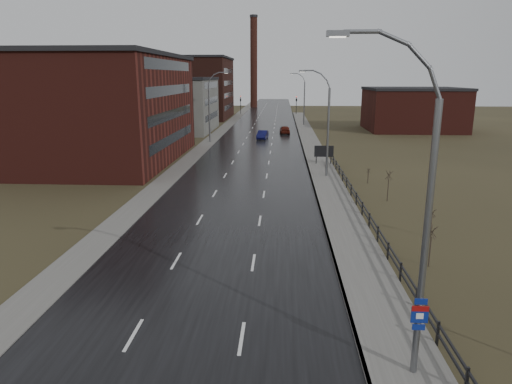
# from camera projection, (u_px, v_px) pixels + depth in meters

# --- Properties ---
(road) EXTENTS (14.00, 300.00, 0.06)m
(road) POSITION_uv_depth(u_px,v_px,m) (257.00, 144.00, 73.37)
(road) COLOR black
(road) RESTS_ON ground
(sidewalk_right) EXTENTS (3.20, 180.00, 0.18)m
(sidewalk_right) POSITION_uv_depth(u_px,v_px,m) (325.00, 178.00, 48.71)
(sidewalk_right) COLOR #595651
(sidewalk_right) RESTS_ON ground
(curb_right) EXTENTS (0.16, 180.00, 0.18)m
(curb_right) POSITION_uv_depth(u_px,v_px,m) (311.00, 178.00, 48.79)
(curb_right) COLOR slate
(curb_right) RESTS_ON ground
(sidewalk_left) EXTENTS (2.40, 260.00, 0.12)m
(sidewalk_left) POSITION_uv_depth(u_px,v_px,m) (207.00, 144.00, 73.81)
(sidewalk_left) COLOR #595651
(sidewalk_left) RESTS_ON ground
(warehouse_near) EXTENTS (22.44, 28.56, 13.50)m
(warehouse_near) POSITION_uv_depth(u_px,v_px,m) (88.00, 108.00, 58.33)
(warehouse_near) COLOR #471914
(warehouse_near) RESTS_ON ground
(warehouse_mid) EXTENTS (16.32, 20.40, 10.50)m
(warehouse_mid) POSITION_uv_depth(u_px,v_px,m) (172.00, 104.00, 90.47)
(warehouse_mid) COLOR slate
(warehouse_mid) RESTS_ON ground
(warehouse_far) EXTENTS (26.52, 24.48, 15.50)m
(warehouse_far) POSITION_uv_depth(u_px,v_px,m) (179.00, 88.00, 119.15)
(warehouse_far) COLOR #331611
(warehouse_far) RESTS_ON ground
(building_right) EXTENTS (18.36, 16.32, 8.50)m
(building_right) POSITION_uv_depth(u_px,v_px,m) (413.00, 109.00, 91.99)
(building_right) COLOR #471914
(building_right) RESTS_ON ground
(smokestack) EXTENTS (2.70, 2.70, 30.70)m
(smokestack) POSITION_uv_depth(u_px,v_px,m) (254.00, 62.00, 156.96)
(smokestack) COLOR #331611
(smokestack) RESTS_ON ground
(streetlight_main) EXTENTS (3.91, 0.29, 12.11)m
(streetlight_main) POSITION_uv_depth(u_px,v_px,m) (418.00, 218.00, 15.31)
(streetlight_main) COLOR slate
(streetlight_main) RESTS_ON ground
(streetlight_right_mid) EXTENTS (3.36, 0.28, 11.35)m
(streetlight_right_mid) POSITION_uv_depth(u_px,v_px,m) (325.00, 123.00, 48.26)
(streetlight_right_mid) COLOR slate
(streetlight_right_mid) RESTS_ON ground
(streetlight_left) EXTENTS (3.36, 0.28, 11.35)m
(streetlight_left) POSITION_uv_depth(u_px,v_px,m) (211.00, 107.00, 74.29)
(streetlight_left) COLOR slate
(streetlight_left) RESTS_ON ground
(streetlight_right_far) EXTENTS (3.36, 0.28, 11.35)m
(streetlight_right_far) POSITION_uv_depth(u_px,v_px,m) (303.00, 99.00, 100.51)
(streetlight_right_far) COLOR slate
(streetlight_right_far) RESTS_ON ground
(guardrail) EXTENTS (0.10, 53.05, 1.10)m
(guardrail) POSITION_uv_depth(u_px,v_px,m) (371.00, 221.00, 32.31)
(guardrail) COLOR black
(guardrail) RESTS_ON ground
(shrub_c) EXTENTS (0.58, 0.62, 2.47)m
(shrub_c) POSITION_uv_depth(u_px,v_px,m) (431.00, 245.00, 26.07)
(shrub_c) COLOR #382D23
(shrub_c) RESTS_ON ground
(shrub_d) EXTENTS (0.48, 0.51, 2.02)m
(shrub_d) POSITION_uv_depth(u_px,v_px,m) (431.00, 222.00, 30.95)
(shrub_d) COLOR #382D23
(shrub_d) RESTS_ON ground
(shrub_e) EXTENTS (0.64, 0.68, 2.73)m
(shrub_e) POSITION_uv_depth(u_px,v_px,m) (388.00, 185.00, 39.81)
(shrub_e) COLOR #382D23
(shrub_e) RESTS_ON ground
(shrub_f) EXTENTS (0.38, 0.40, 1.58)m
(shrub_f) POSITION_uv_depth(u_px,v_px,m) (368.00, 175.00, 46.63)
(shrub_f) COLOR #382D23
(shrub_f) RESTS_ON ground
(billboard) EXTENTS (2.35, 0.17, 2.43)m
(billboard) POSITION_uv_depth(u_px,v_px,m) (324.00, 152.00, 56.03)
(billboard) COLOR black
(billboard) RESTS_ON ground
(traffic_light_left) EXTENTS (0.58, 2.73, 5.30)m
(traffic_light_left) POSITION_uv_depth(u_px,v_px,m) (241.00, 98.00, 130.73)
(traffic_light_left) COLOR black
(traffic_light_left) RESTS_ON ground
(traffic_light_right) EXTENTS (0.58, 2.73, 5.30)m
(traffic_light_right) POSITION_uv_depth(u_px,v_px,m) (296.00, 98.00, 129.87)
(traffic_light_right) COLOR black
(traffic_light_right) RESTS_ON ground
(car_near) EXTENTS (2.02, 4.62, 1.48)m
(car_near) POSITION_uv_depth(u_px,v_px,m) (263.00, 135.00, 79.22)
(car_near) COLOR #0D0E41
(car_near) RESTS_ON ground
(car_far) EXTENTS (2.06, 4.67, 1.56)m
(car_far) POSITION_uv_depth(u_px,v_px,m) (285.00, 130.00, 86.77)
(car_far) COLOR #52160D
(car_far) RESTS_ON ground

